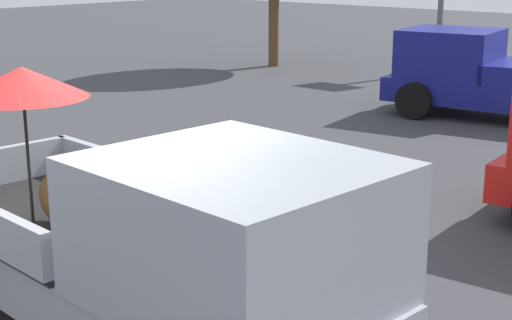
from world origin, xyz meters
The scene contains 2 objects.
pickup_truck_main centered at (0.45, -0.04, 0.97)m, with size 5.16×2.50×2.37m.
pickup_truck_red centered at (-1.76, 11.23, 0.87)m, with size 5.03×2.78×1.80m.
Camera 1 is at (5.07, -4.04, 3.34)m, focal length 54.43 mm.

